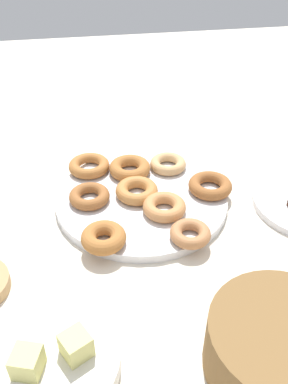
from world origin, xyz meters
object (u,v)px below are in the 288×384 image
(donut_plate, at_px, (141,199))
(donut_3, at_px, (164,207))
(donut_8, at_px, (136,189))
(fruit_bowl, at_px, (55,363))
(donut_0, at_px, (168,164))
(donut_6, at_px, (90,198))
(donut_5, at_px, (89,166))
(melon_chunk_right, at_px, (27,362))
(donut_7, at_px, (130,168))
(donut_1, at_px, (210,186))
(donut_2, at_px, (104,238))
(melon_chunk_left, at_px, (76,345))
(basket, at_px, (281,348))
(donut_4, at_px, (190,234))

(donut_plate, distance_m, donut_3, 0.07)
(donut_8, distance_m, fruit_bowl, 0.39)
(donut_plate, height_order, donut_0, donut_0)
(donut_3, bearing_deg, donut_6, -22.00)
(donut_5, xyz_separation_m, melon_chunk_right, (0.11, 0.47, 0.02))
(donut_6, bearing_deg, fruit_bowl, 78.20)
(donut_7, bearing_deg, donut_8, 91.24)
(donut_plate, relative_size, donut_8, 4.06)
(donut_1, bearing_deg, donut_6, -0.89)
(donut_8, bearing_deg, donut_6, 5.37)
(donut_1, height_order, donut_2, donut_2)
(donut_plate, height_order, melon_chunk_left, melon_chunk_left)
(donut_1, bearing_deg, basket, 86.24)
(donut_0, xyz_separation_m, donut_5, (0.18, -0.02, 0.00))
(donut_0, xyz_separation_m, donut_7, (0.09, 0.01, 0.00))
(melon_chunk_left, xyz_separation_m, melon_chunk_right, (0.06, 0.01, 0.00))
(donut_1, distance_m, donut_2, 0.26)
(donut_0, bearing_deg, donut_8, 44.92)
(donut_0, relative_size, fruit_bowl, 0.46)
(donut_3, bearing_deg, donut_4, 110.18)
(donut_2, relative_size, donut_6, 0.99)
(donut_plate, xyz_separation_m, donut_7, (0.01, -0.08, 0.02))
(donut_1, relative_size, melon_chunk_left, 2.53)
(donut_3, distance_m, donut_4, 0.09)
(donut_2, height_order, donut_5, donut_2)
(basket, bearing_deg, donut_8, -72.19)
(donut_5, bearing_deg, melon_chunk_right, 76.91)
(donut_3, distance_m, fruit_bowl, 0.36)
(donut_3, xyz_separation_m, donut_4, (-0.03, 0.08, -0.00))
(melon_chunk_right, bearing_deg, donut_5, -103.09)
(donut_6, bearing_deg, donut_0, -152.57)
(donut_5, bearing_deg, donut_6, 86.39)
(donut_3, relative_size, fruit_bowl, 0.48)
(fruit_bowl, bearing_deg, donut_5, -99.74)
(donut_0, distance_m, melon_chunk_right, 0.53)
(donut_0, relative_size, donut_8, 0.93)
(melon_chunk_left, height_order, melon_chunk_right, same)
(donut_plate, bearing_deg, fruit_bowl, 62.83)
(donut_7, height_order, fruit_bowl, donut_7)
(donut_3, height_order, melon_chunk_left, melon_chunk_left)
(donut_2, distance_m, melon_chunk_right, 0.26)
(basket, distance_m, melon_chunk_left, 0.27)
(donut_3, xyz_separation_m, donut_6, (0.14, -0.06, -0.00))
(donut_5, bearing_deg, basket, 113.24)
(donut_3, xyz_separation_m, donut_8, (0.04, -0.07, 0.00))
(donut_plate, xyz_separation_m, donut_5, (0.10, -0.11, 0.02))
(donut_4, distance_m, donut_5, 0.30)
(donut_plate, height_order, donut_2, donut_2)
(donut_2, bearing_deg, donut_8, -121.08)
(donut_8, bearing_deg, donut_7, -88.76)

